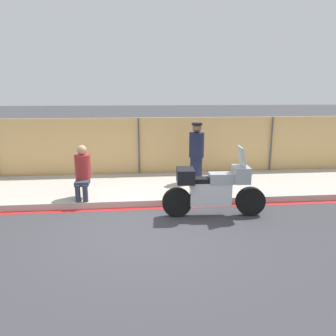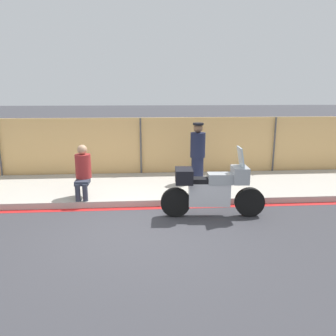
% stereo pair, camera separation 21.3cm
% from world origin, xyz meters
% --- Properties ---
extents(ground_plane, '(120.00, 120.00, 0.00)m').
position_xyz_m(ground_plane, '(0.00, 0.00, 0.00)').
color(ground_plane, '#38383D').
extents(sidewalk, '(31.23, 2.70, 0.15)m').
position_xyz_m(sidewalk, '(0.00, 2.73, 0.08)').
color(sidewalk, '#ADA89E').
rests_on(sidewalk, ground_plane).
extents(curb_paint_stripe, '(31.23, 0.18, 0.01)m').
position_xyz_m(curb_paint_stripe, '(0.00, 1.29, 0.00)').
color(curb_paint_stripe, red).
rests_on(curb_paint_stripe, ground_plane).
extents(storefront_fence, '(29.67, 0.17, 1.86)m').
position_xyz_m(storefront_fence, '(-0.00, 4.16, 0.93)').
color(storefront_fence, '#E5B26B').
rests_on(storefront_fence, ground_plane).
extents(motorcycle, '(2.23, 0.59, 1.51)m').
position_xyz_m(motorcycle, '(1.52, 0.69, 0.61)').
color(motorcycle, black).
rests_on(motorcycle, ground_plane).
extents(officer_standing, '(0.41, 0.41, 1.64)m').
position_xyz_m(officer_standing, '(1.59, 3.01, 0.99)').
color(officer_standing, '#191E38').
rests_on(officer_standing, sidewalk).
extents(person_seated_on_curb, '(0.37, 0.65, 1.25)m').
position_xyz_m(person_seated_on_curb, '(-1.36, 1.81, 0.84)').
color(person_seated_on_curb, '#2D3342').
rests_on(person_seated_on_curb, sidewalk).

